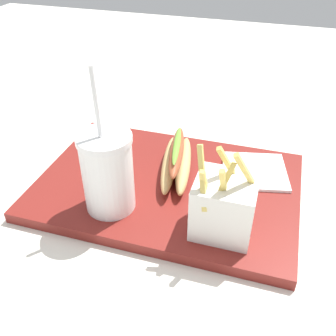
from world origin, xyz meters
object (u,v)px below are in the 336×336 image
ketchup_cup_1 (122,136)px  hot_dog_1 (177,160)px  soda_cup (108,172)px  ketchup_cup_2 (112,168)px  fries_basket (224,206)px  napkin_stack (254,171)px

ketchup_cup_1 → hot_dog_1: bearing=152.6°
soda_cup → ketchup_cup_2: soda_cup is taller
fries_basket → ketchup_cup_1: fries_basket is taller
soda_cup → ketchup_cup_2: size_ratio=6.16×
soda_cup → ketchup_cup_1: bearing=-72.4°
fries_basket → hot_dog_1: size_ratio=0.82×
soda_cup → hot_dog_1: bearing=-121.8°
fries_basket → hot_dog_1: (0.11, -0.13, -0.02)m
fries_basket → napkin_stack: size_ratio=1.32×
soda_cup → fries_basket: size_ratio=1.56×
hot_dog_1 → ketchup_cup_1: 0.16m
ketchup_cup_1 → napkin_stack: 0.28m
soda_cup → fries_basket: 0.19m
fries_basket → ketchup_cup_1: 0.32m
ketchup_cup_2 → napkin_stack: (-0.25, -0.08, -0.01)m
ketchup_cup_1 → ketchup_cup_2: same height
fries_basket → hot_dog_1: fries_basket is taller
soda_cup → hot_dog_1: (-0.08, -0.12, -0.04)m
hot_dog_1 → ketchup_cup_1: hot_dog_1 is taller
ketchup_cup_2 → napkin_stack: ketchup_cup_2 is taller
ketchup_cup_1 → ketchup_cup_2: (-0.03, 0.11, -0.00)m
hot_dog_1 → fries_basket: bearing=131.0°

